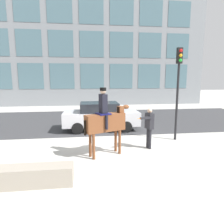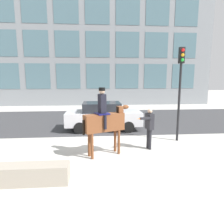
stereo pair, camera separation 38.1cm
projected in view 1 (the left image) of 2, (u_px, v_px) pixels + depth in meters
ground_plane at (101, 139)px, 9.94m from camera, size 80.00×80.00×0.00m
road_surface at (96, 120)px, 14.59m from camera, size 25.78×8.50×0.01m
office_building_facade at (91, 15)px, 21.05m from camera, size 25.78×0.33×19.25m
mounted_horse_lead at (106, 121)px, 7.69m from camera, size 1.87×1.02×2.66m
pedestrian_bystander at (149, 125)px, 8.50m from camera, size 0.80×0.61×1.75m
street_car_near_lane at (101, 116)px, 11.75m from camera, size 4.35×1.94×1.61m
traffic_light at (178, 80)px, 9.41m from camera, size 0.24×0.29×4.40m
planter_ledge at (31, 176)px, 5.62m from camera, size 2.35×0.56×0.56m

